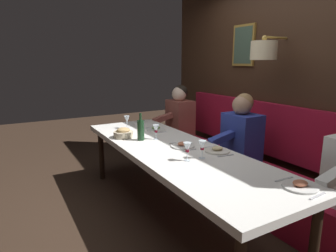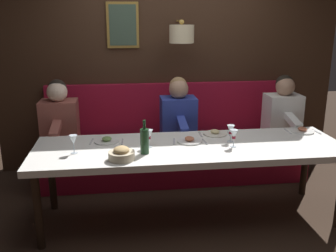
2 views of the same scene
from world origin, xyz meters
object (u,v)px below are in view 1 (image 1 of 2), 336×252
Objects in this scene: wine_glass_1 at (127,119)px; bread_bowl at (123,133)px; wine_bottle at (141,130)px; dining_table at (174,154)px; wine_glass_3 at (202,146)px; wine_glass_2 at (187,148)px; diner_near at (241,131)px; wine_glass_0 at (156,129)px; diner_middle at (180,113)px.

wine_glass_1 reaches higher than bread_bowl.
wine_bottle reaches higher than bread_bowl.
wine_glass_3 is at bearing -81.69° from dining_table.
dining_table is 0.43m from wine_glass_2.
diner_near is 4.82× the size of wine_glass_0.
wine_glass_3 reaches higher than bread_bowl.
wine_bottle is (-1.04, -0.87, 0.04)m from diner_middle.
bread_bowl is (-1.17, -0.67, -0.03)m from diner_middle.
diner_near is 1.33m from diner_middle.
wine_glass_3 is at bearing -85.96° from wine_glass_0.
diner_near reaches higher than wine_glass_0.
diner_middle is at bearing 46.29° from wine_glass_0.
wine_glass_0 is at bearing -133.71° from diner_middle.
wine_glass_2 is at bearing -159.69° from diner_near.
wine_glass_1 is 0.46m from bread_bowl.
dining_table is 17.50× the size of wine_glass_2.
wine_glass_0 is 0.77m from wine_glass_2.
wine_glass_3 is 0.75× the size of bread_bowl.
dining_table is 0.42m from wine_glass_0.
diner_middle is at bearing 39.80° from wine_bottle.
bread_bowl is at bearing -150.25° from diner_middle.
wine_glass_1 is at bearing 97.10° from wine_glass_0.
wine_bottle reaches higher than wine_glass_2.
wine_glass_1 is 1.00× the size of wine_glass_2.
wine_glass_2 is 0.82m from wine_bottle.
bread_bowl is (-0.35, 1.03, -0.07)m from wine_glass_3.
diner_middle is 3.60× the size of bread_bowl.
wine_glass_0 is 0.17m from wine_bottle.
wine_glass_0 and wine_glass_1 have the same top height.
wine_glass_3 is 0.55× the size of wine_bottle.
diner_near is (0.88, -0.02, 0.13)m from dining_table.
wine_bottle is 0.25m from bread_bowl.
wine_glass_2 and wine_glass_3 have the same top height.
dining_table is 0.89m from diner_near.
wine_glass_2 is at bearing -90.50° from wine_glass_1.
diner_near is at bearing -23.61° from wine_bottle.
wine_glass_3 is at bearing -75.18° from wine_bottle.
wine_bottle reaches higher than wine_glass_0.
wine_glass_0 is at bearing 89.53° from dining_table.
diner_middle is at bearing 90.00° from diner_near.
dining_table is 0.44m from wine_glass_3.
diner_middle is 1.89m from wine_glass_3.
diner_middle is at bearing 64.14° from wine_glass_3.
diner_near is at bearing 24.42° from wine_glass_3.
dining_table is 3.63× the size of diner_near.
bread_bowl is (-0.29, 0.63, 0.11)m from dining_table.
wine_bottle reaches higher than dining_table.
diner_near is at bearing -24.80° from wine_glass_0.
diner_middle reaches higher than wine_glass_3.
wine_glass_2 reaches higher than bread_bowl.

